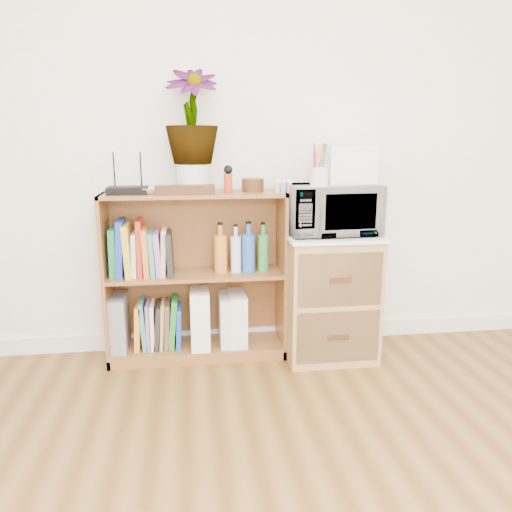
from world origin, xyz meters
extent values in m
cube|color=white|center=(0.00, 2.24, 0.05)|extent=(4.00, 0.02, 0.10)
cube|color=brown|center=(-0.35, 2.10, 0.47)|extent=(1.00, 0.30, 0.95)
cube|color=#9E7542|center=(0.40, 2.02, 0.35)|extent=(0.50, 0.45, 0.70)
imported|color=silver|center=(0.40, 2.02, 0.86)|extent=(0.51, 0.36, 0.27)
cylinder|color=silver|center=(0.30, 1.91, 1.04)|extent=(0.09, 0.09, 0.10)
cube|color=white|center=(0.51, 2.09, 1.10)|extent=(0.26, 0.22, 0.21)
cube|color=black|center=(-0.70, 2.08, 0.97)|extent=(0.21, 0.14, 0.04)
imported|color=white|center=(-0.58, 2.07, 0.97)|extent=(0.13, 0.13, 0.03)
cylinder|color=silver|center=(-0.35, 2.12, 1.03)|extent=(0.18, 0.18, 0.15)
imported|color=#407D32|center=(-0.35, 2.12, 1.35)|extent=(0.28, 0.28, 0.50)
cube|color=#331D0E|center=(-0.40, 2.00, 0.97)|extent=(0.31, 0.08, 0.05)
cylinder|color=#B33516|center=(-0.16, 2.06, 1.00)|extent=(0.05, 0.05, 0.10)
cylinder|color=#39200F|center=(-0.02, 2.11, 0.99)|extent=(0.12, 0.12, 0.07)
cube|color=pink|center=(0.13, 2.01, 0.98)|extent=(0.10, 0.04, 0.05)
cube|color=gray|center=(-0.79, 2.10, 0.22)|extent=(0.09, 0.25, 0.31)
cube|color=white|center=(-0.34, 2.09, 0.24)|extent=(0.11, 0.27, 0.34)
cube|color=silver|center=(-0.18, 2.09, 0.22)|extent=(0.09, 0.23, 0.29)
cube|color=white|center=(-0.12, 2.09, 0.22)|extent=(0.10, 0.24, 0.30)
cube|color=#1F7540|center=(-0.79, 2.10, 0.63)|extent=(0.04, 0.20, 0.27)
cube|color=#1A369E|center=(-0.75, 2.10, 0.66)|extent=(0.05, 0.20, 0.31)
cube|color=gold|center=(-0.71, 2.10, 0.64)|extent=(0.04, 0.20, 0.29)
cube|color=silver|center=(-0.68, 2.10, 0.62)|extent=(0.03, 0.20, 0.24)
cube|color=#B12B1E|center=(-0.65, 2.10, 0.65)|extent=(0.03, 0.20, 0.31)
cube|color=orange|center=(-0.62, 2.10, 0.63)|extent=(0.04, 0.20, 0.26)
cube|color=teal|center=(-0.59, 2.10, 0.62)|extent=(0.04, 0.20, 0.24)
cube|color=#A070A9|center=(-0.56, 2.10, 0.62)|extent=(0.04, 0.20, 0.24)
cube|color=beige|center=(-0.52, 2.10, 0.63)|extent=(0.04, 0.20, 0.26)
cube|color=black|center=(-0.49, 2.10, 0.62)|extent=(0.04, 0.20, 0.24)
cylinder|color=orange|center=(-0.21, 2.10, 0.64)|extent=(0.07, 0.07, 0.27)
cylinder|color=silver|center=(-0.12, 2.10, 0.63)|extent=(0.06, 0.06, 0.26)
cylinder|color=blue|center=(-0.05, 2.10, 0.64)|extent=(0.07, 0.07, 0.28)
cylinder|color=#308639|center=(0.03, 2.10, 0.63)|extent=(0.06, 0.06, 0.27)
cube|color=orange|center=(-0.69, 2.10, 0.20)|extent=(0.04, 0.19, 0.26)
cube|color=teal|center=(-0.65, 2.10, 0.21)|extent=(0.04, 0.19, 0.28)
cube|color=slate|center=(-0.63, 2.10, 0.20)|extent=(0.02, 0.19, 0.27)
cube|color=beige|center=(-0.60, 2.10, 0.20)|extent=(0.02, 0.19, 0.26)
cube|color=black|center=(-0.58, 2.10, 0.20)|extent=(0.05, 0.19, 0.25)
cube|color=olive|center=(-0.55, 2.10, 0.21)|extent=(0.04, 0.19, 0.27)
cube|color=brown|center=(-0.52, 2.10, 0.20)|extent=(0.04, 0.19, 0.26)
cube|color=#207A2A|center=(-0.49, 2.10, 0.21)|extent=(0.06, 0.19, 0.29)
cube|color=#1C43AD|center=(-0.46, 2.10, 0.19)|extent=(0.04, 0.19, 0.24)
camera|label=1|loc=(-0.38, -0.64, 1.23)|focal=35.00mm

